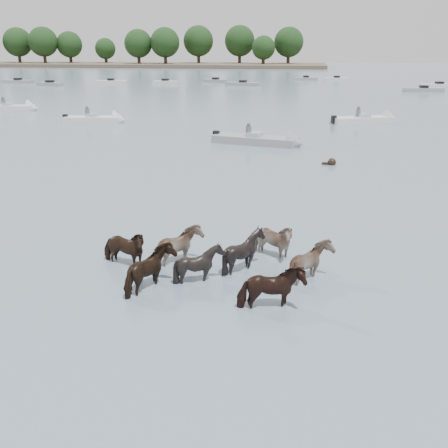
# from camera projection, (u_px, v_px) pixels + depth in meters

# --- Properties ---
(ground) EXTENTS (400.00, 400.00, 0.00)m
(ground) POSITION_uv_depth(u_px,v_px,m) (133.00, 262.00, 14.25)
(ground) COLOR slate
(ground) RESTS_ON ground
(shoreline) EXTENTS (160.00, 30.00, 1.00)m
(shoreline) POSITION_uv_depth(u_px,v_px,m) (75.00, 65.00, 164.29)
(shoreline) COLOR #4C4233
(shoreline) RESTS_ON ground
(pony_herd) EXTENTS (6.55, 4.33, 1.32)m
(pony_herd) POSITION_uv_depth(u_px,v_px,m) (217.00, 261.00, 13.26)
(pony_herd) COLOR black
(pony_herd) RESTS_ON ground
(swimming_pony) EXTENTS (0.72, 0.44, 0.44)m
(swimming_pony) POSITION_uv_depth(u_px,v_px,m) (331.00, 163.00, 26.07)
(swimming_pony) COLOR black
(swimming_pony) RESTS_ON ground
(motorboat_a) EXTENTS (5.11, 2.24, 1.92)m
(motorboat_a) POSITION_uv_depth(u_px,v_px,m) (102.00, 120.00, 40.67)
(motorboat_a) COLOR silver
(motorboat_a) RESTS_ON ground
(motorboat_b) EXTENTS (5.96, 2.92, 1.92)m
(motorboat_b) POSITION_uv_depth(u_px,v_px,m) (267.00, 141.00, 31.42)
(motorboat_b) COLOR gray
(motorboat_b) RESTS_ON ground
(motorboat_c) EXTENTS (5.69, 3.59, 1.92)m
(motorboat_c) POSITION_uv_depth(u_px,v_px,m) (371.00, 120.00, 40.69)
(motorboat_c) COLOR silver
(motorboat_c) RESTS_ON ground
(motorboat_f) EXTENTS (5.57, 2.32, 1.92)m
(motorboat_f) POSITION_uv_depth(u_px,v_px,m) (16.00, 108.00, 48.57)
(motorboat_f) COLOR silver
(motorboat_f) RESTS_ON ground
(distant_flotilla) EXTENTS (103.05, 25.59, 0.93)m
(distant_flotilla) POSITION_uv_depth(u_px,v_px,m) (283.00, 84.00, 80.76)
(distant_flotilla) COLOR silver
(distant_flotilla) RESTS_ON ground
(treeline) EXTENTS (145.70, 20.89, 12.49)m
(treeline) POSITION_uv_depth(u_px,v_px,m) (81.00, 43.00, 162.16)
(treeline) COLOR #382619
(treeline) RESTS_ON ground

